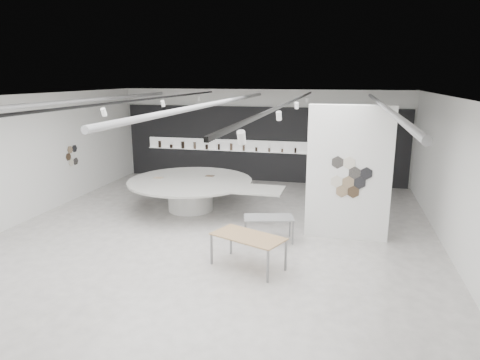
% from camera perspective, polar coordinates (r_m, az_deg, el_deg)
% --- Properties ---
extents(room, '(12.02, 14.02, 3.82)m').
position_cam_1_polar(room, '(11.23, -4.28, 2.13)').
color(room, beige).
rests_on(room, ground).
extents(back_wall_display, '(11.80, 0.27, 3.10)m').
position_cam_1_polar(back_wall_display, '(17.94, 2.60, 4.76)').
color(back_wall_display, black).
rests_on(back_wall_display, ground).
extents(partition_column, '(2.20, 0.38, 3.60)m').
position_cam_1_polar(partition_column, '(11.73, 14.27, 0.88)').
color(partition_column, white).
rests_on(partition_column, ground).
extents(display_island, '(5.21, 4.11, 1.04)m').
position_cam_1_polar(display_island, '(14.08, -6.33, -1.40)').
color(display_island, white).
rests_on(display_island, ground).
extents(sample_table_wood, '(1.84, 1.41, 0.77)m').
position_cam_1_polar(sample_table_wood, '(9.83, 1.08, -7.76)').
color(sample_table_wood, '#A98357').
rests_on(sample_table_wood, ground).
extents(sample_table_stone, '(1.43, 0.96, 0.67)m').
position_cam_1_polar(sample_table_stone, '(11.44, 3.83, -5.21)').
color(sample_table_stone, gray).
rests_on(sample_table_stone, ground).
extents(kitchen_counter, '(1.74, 0.80, 1.33)m').
position_cam_1_polar(kitchen_counter, '(17.44, 13.34, 0.59)').
color(kitchen_counter, white).
rests_on(kitchen_counter, ground).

